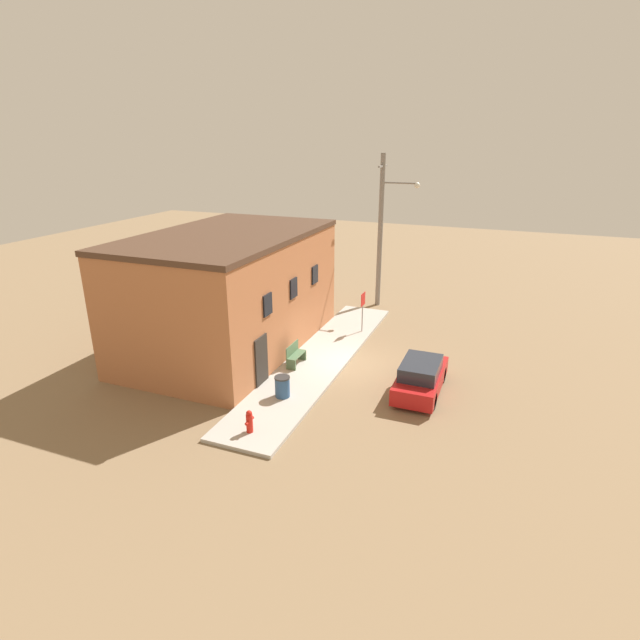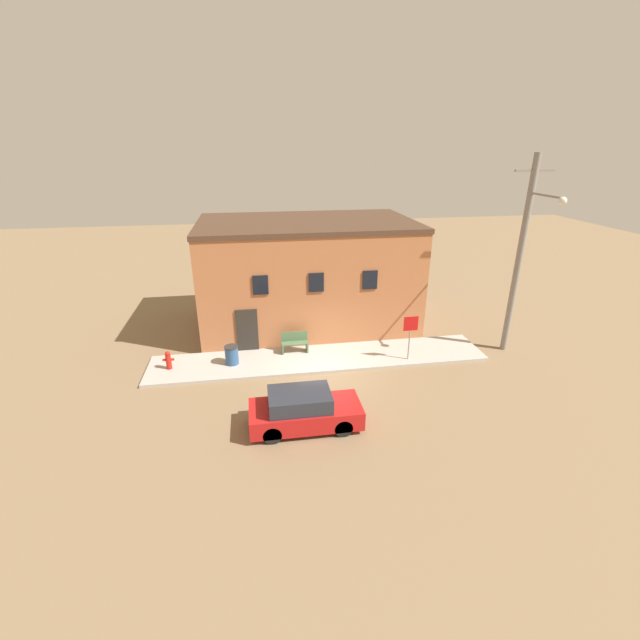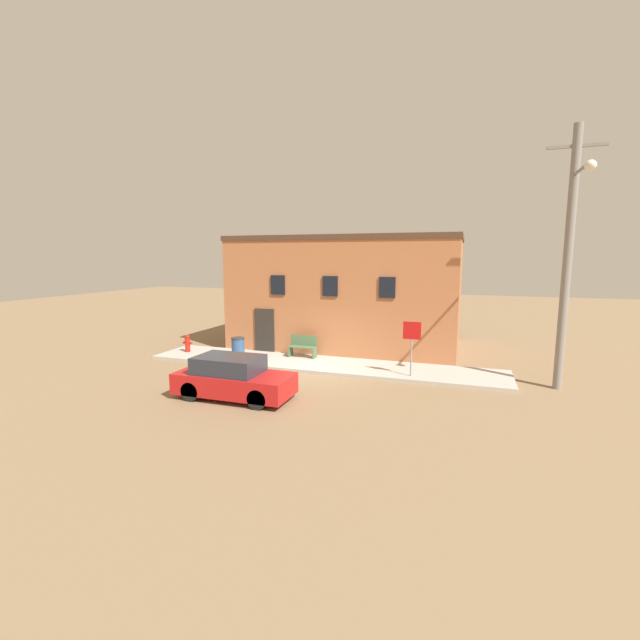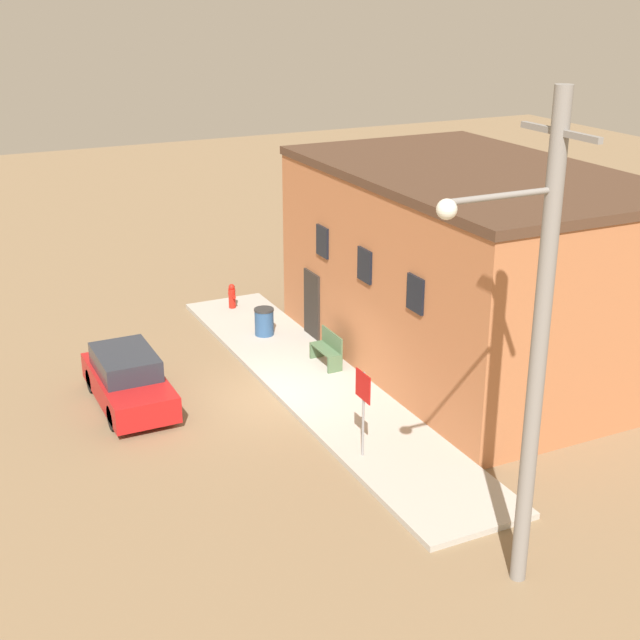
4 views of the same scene
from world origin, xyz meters
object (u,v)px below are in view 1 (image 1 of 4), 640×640
parked_car (421,377)px  bench (295,355)px  fire_hydrant (249,421)px  utility_pole (382,228)px  stop_sign (363,305)px  trash_bin (282,387)px

parked_car → bench: bearing=87.3°
fire_hydrant → parked_car: parked_car is taller
utility_pole → bench: bearing=173.5°
bench → fire_hydrant: bearing=-171.9°
stop_sign → bench: (-5.04, 1.60, -1.02)m
bench → utility_pole: bearing=-6.5°
trash_bin → utility_pole: size_ratio=0.10×
fire_hydrant → stop_sign: size_ratio=0.40×
trash_bin → parked_car: 5.59m
stop_sign → trash_bin: (-7.94, 0.85, -1.04)m
bench → trash_bin: size_ratio=1.46×
fire_hydrant → trash_bin: 2.71m
stop_sign → parked_car: bearing=-142.4°
trash_bin → fire_hydrant: bearing=-179.1°
fire_hydrant → bench: (5.61, 0.80, 0.03)m
utility_pole → stop_sign: bearing=-174.9°
fire_hydrant → bench: bearing=8.1°
fire_hydrant → trash_bin: size_ratio=0.98×
fire_hydrant → trash_bin: trash_bin is taller
fire_hydrant → parked_car: bearing=-42.5°
parked_car → stop_sign: bearing=37.6°
bench → utility_pole: (10.12, -1.15, 4.16)m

